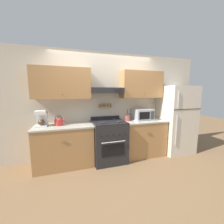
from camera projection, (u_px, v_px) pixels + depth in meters
ground_plane at (112, 165)px, 3.02m from camera, size 16.00×16.00×0.00m
wall_back at (104, 99)px, 3.37m from camera, size 5.20×0.46×2.55m
counter_left at (65, 145)px, 2.98m from camera, size 1.22×0.63×0.90m
counter_right at (142, 137)px, 3.52m from camera, size 1.08×0.63×0.90m
stove_range at (109, 141)px, 3.21m from camera, size 0.73×0.73×1.00m
refrigerator at (176, 119)px, 3.68m from camera, size 0.81×0.73×1.76m
tea_kettle at (59, 121)px, 2.91m from camera, size 0.22×0.17×0.21m
coffee_maker at (42, 118)px, 2.83m from camera, size 0.21×0.24×0.33m
microwave at (143, 114)px, 3.49m from camera, size 0.46×0.39×0.28m
utensil_crock at (127, 118)px, 3.36m from camera, size 0.12×0.12×0.29m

